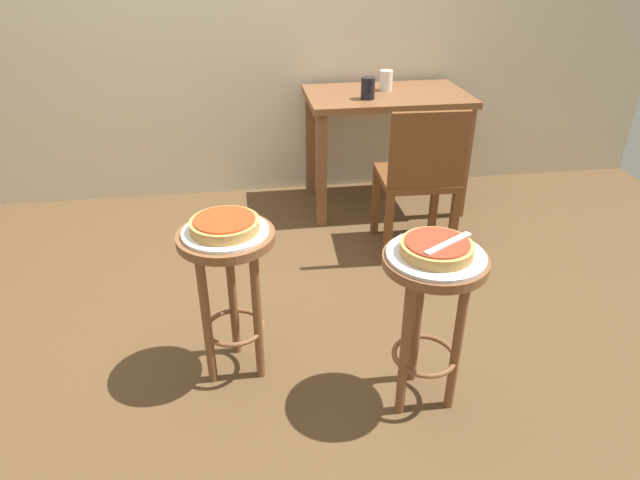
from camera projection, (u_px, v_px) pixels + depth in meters
name	position (u px, v px, depth m)	size (l,w,h in m)	color
ground_plane	(237.00, 329.00, 2.57)	(6.00, 6.00, 0.00)	brown
stool_foreground	(431.00, 298.00, 1.96)	(0.36, 0.36, 0.65)	brown
serving_plate_foreground	(436.00, 255.00, 1.88)	(0.34, 0.34, 0.01)	silver
pizza_foreground	(437.00, 248.00, 1.86)	(0.25, 0.25, 0.05)	tan
stool_middle	(229.00, 273.00, 2.11)	(0.36, 0.36, 0.65)	brown
serving_plate_middle	(225.00, 231.00, 2.03)	(0.32, 0.32, 0.01)	white
pizza_middle	(224.00, 225.00, 2.01)	(0.25, 0.25, 0.05)	tan
dining_table	(386.00, 114.00, 3.48)	(0.99, 0.61, 0.75)	brown
cup_near_edge	(368.00, 88.00, 3.26)	(0.08, 0.08, 0.12)	black
cup_far_edge	(386.00, 80.00, 3.45)	(0.08, 0.08, 0.12)	silver
wooden_chair	(420.00, 176.00, 2.97)	(0.42, 0.42, 0.85)	brown
pizza_server_knife	(448.00, 243.00, 1.84)	(0.22, 0.02, 0.01)	silver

